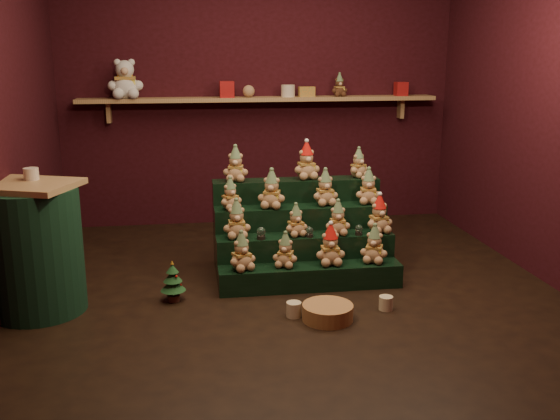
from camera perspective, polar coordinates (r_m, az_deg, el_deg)
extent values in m
plane|color=black|center=(4.83, 0.94, -7.08)|extent=(4.00, 4.00, 0.00)
cube|color=black|center=(6.54, -2.00, 11.09)|extent=(4.00, 0.10, 2.80)
cube|color=black|center=(2.53, 8.73, 6.05)|extent=(4.00, 0.10, 2.80)
cube|color=black|center=(5.26, 23.95, 9.15)|extent=(0.10, 4.00, 2.80)
cube|color=#AA8555|center=(6.37, -1.80, 10.11)|extent=(3.60, 0.26, 0.04)
cube|color=#AA8555|center=(6.45, -15.38, 8.60)|extent=(0.04, 0.12, 0.20)
cube|color=#AA8555|center=(6.79, 10.98, 9.09)|extent=(0.04, 0.12, 0.20)
cube|color=black|center=(4.79, 2.79, -6.13)|extent=(1.40, 0.22, 0.18)
cube|color=black|center=(4.96, 2.31, -4.29)|extent=(1.40, 0.22, 0.36)
cube|color=black|center=(5.14, 1.86, -2.57)|extent=(1.40, 0.22, 0.54)
cube|color=black|center=(5.33, 1.44, -0.97)|extent=(1.40, 0.22, 0.72)
cylinder|color=black|center=(4.80, -1.74, -2.52)|extent=(0.07, 0.07, 0.03)
sphere|color=white|center=(4.78, -1.75, -1.99)|extent=(0.07, 0.07, 0.07)
cylinder|color=black|center=(4.85, 2.72, -2.35)|extent=(0.06, 0.06, 0.02)
sphere|color=white|center=(4.84, 2.72, -1.90)|extent=(0.06, 0.06, 0.06)
cylinder|color=black|center=(4.94, 7.21, -2.14)|extent=(0.06, 0.06, 0.02)
sphere|color=white|center=(4.93, 7.23, -1.69)|extent=(0.06, 0.06, 0.06)
cube|color=#AA8555|center=(4.47, -22.01, 2.09)|extent=(0.73, 0.67, 0.04)
cylinder|color=black|center=(4.58, -21.49, -3.50)|extent=(0.64, 0.64, 0.87)
cylinder|color=beige|center=(4.56, -21.80, 3.09)|extent=(0.10, 0.10, 0.08)
cylinder|color=#412017|center=(4.64, -9.70, -7.92)|extent=(0.09, 0.09, 0.05)
cone|color=#163D1B|center=(4.60, -9.76, -6.71)|extent=(0.18, 0.18, 0.09)
cone|color=#163D1B|center=(4.58, -9.79, -5.97)|extent=(0.14, 0.14, 0.08)
cone|color=#163D1B|center=(4.56, -9.82, -5.27)|extent=(0.09, 0.09, 0.06)
cone|color=gold|center=(4.54, -9.85, -4.73)|extent=(0.03, 0.03, 0.03)
cylinder|color=beige|center=(4.30, 1.27, -9.08)|extent=(0.10, 0.10, 0.10)
cylinder|color=beige|center=(4.47, 9.66, -8.39)|extent=(0.10, 0.10, 0.10)
cylinder|color=#A87044|center=(4.27, 4.38, -9.30)|extent=(0.42, 0.42, 0.11)
cube|color=#AE1A1B|center=(6.31, -4.89, 10.94)|extent=(0.14, 0.14, 0.16)
cylinder|color=beige|center=(6.38, 0.73, 10.84)|extent=(0.14, 0.14, 0.12)
cube|color=#AE1A1B|center=(6.67, 11.00, 10.82)|extent=(0.12, 0.12, 0.14)
sphere|color=#A6815C|center=(6.33, -2.88, 10.80)|extent=(0.12, 0.12, 0.12)
cube|color=orange|center=(6.42, 2.45, 10.76)|extent=(0.16, 0.10, 0.10)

